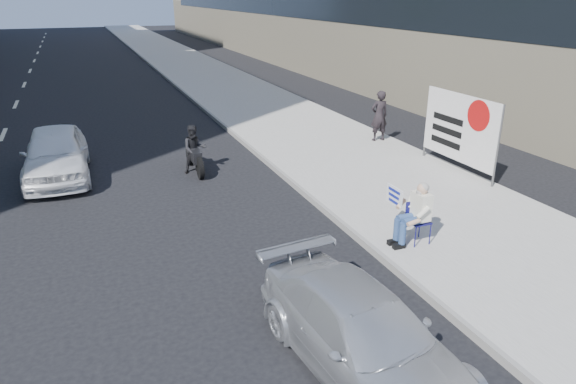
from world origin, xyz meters
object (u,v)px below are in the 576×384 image
white_sedan_near (56,153)px  pedestrian_woman (379,116)px  protest_banner (460,128)px  motorcycle (195,151)px  seated_protester (414,210)px  parked_sedan (362,334)px

white_sedan_near → pedestrian_woman: bearing=-1.6°
protest_banner → motorcycle: protest_banner is taller
pedestrian_woman → white_sedan_near: 10.31m
white_sedan_near → motorcycle: white_sedan_near is taller
white_sedan_near → motorcycle: 3.88m
seated_protester → protest_banner: size_ratio=0.43×
pedestrian_woman → protest_banner: size_ratio=0.57×
pedestrian_woman → white_sedan_near: bearing=0.2°
motorcycle → protest_banner: bearing=-22.5°
seated_protester → parked_sedan: (-2.79, -2.79, -0.29)m
pedestrian_woman → seated_protester: bearing=66.5°
pedestrian_woman → white_sedan_near: pedestrian_woman is taller
protest_banner → motorcycle: bearing=155.9°
protest_banner → motorcycle: (-6.94, 3.10, -0.76)m
pedestrian_woman → motorcycle: bearing=7.6°
pedestrian_woman → motorcycle: size_ratio=0.85×
pedestrian_woman → protest_banner: protest_banner is taller
protest_banner → seated_protester: bearing=-138.6°
parked_sedan → motorcycle: size_ratio=1.97×
seated_protester → white_sedan_near: 10.16m
seated_protester → pedestrian_woman: pedestrian_woman is taller
pedestrian_woman → parked_sedan: bearing=60.4°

